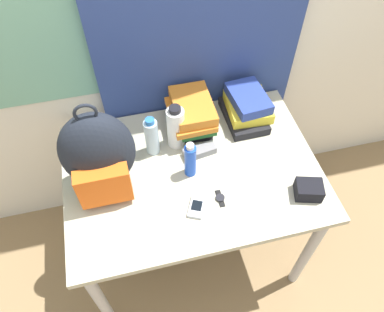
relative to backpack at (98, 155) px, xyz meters
The scene contains 14 objects.
ground_plane 1.11m from the backpack, 48.42° to the right, with size 12.00×12.00×0.00m, color #8C704C.
wall_back 0.66m from the backpack, 51.08° to the left, with size 6.00×0.06×2.50m.
curtain_blue 0.72m from the backpack, 38.08° to the left, with size 0.96×0.04×2.50m.
desk 0.47m from the backpack, ahead, with size 1.13×0.80×0.77m.
backpack is the anchor object (origin of this frame).
book_stack_left 0.50m from the backpack, 27.39° to the left, with size 0.20×0.27×0.17m.
book_stack_center 0.75m from the backpack, 17.71° to the left, with size 0.21×0.27×0.15m.
water_bottle 0.28m from the backpack, 28.86° to the left, with size 0.06×0.06×0.21m.
sports_bottle 0.38m from the backpack, 22.89° to the left, with size 0.08×0.08×0.23m.
sunscreen_bottle 0.38m from the backpack, ahead, with size 0.05×0.05×0.19m.
cell_phone 0.45m from the backpack, 31.82° to the right, with size 0.10×0.12×0.02m.
sunglasses_case 0.47m from the backpack, ahead, with size 0.16×0.08×0.04m.
camera_pouch 0.87m from the backpack, 17.85° to the right, with size 0.13×0.12×0.07m.
wristwatch 0.53m from the backpack, 23.59° to the right, with size 0.04×0.08×0.01m.
Camera 1 is at (-0.23, -0.55, 2.12)m, focal length 35.00 mm.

